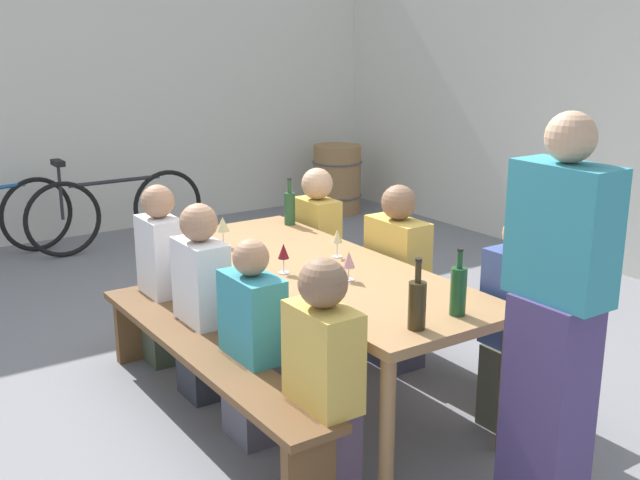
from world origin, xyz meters
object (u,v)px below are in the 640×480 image
at_px(seated_guest_far_0, 317,248).
at_px(seated_guest_far_1, 396,282).
at_px(bench_far, 417,306).
at_px(wine_bottle_2, 417,304).
at_px(wine_glass_1, 223,225).
at_px(wine_barrel, 337,179).
at_px(seated_guest_far_2, 514,329).
at_px(standing_host, 554,335).
at_px(seated_guest_near_1, 202,306).
at_px(bench_near, 203,361).
at_px(wine_glass_2, 349,261).
at_px(tasting_table, 320,278).
at_px(seated_guest_near_0, 162,278).
at_px(wine_glass_0, 337,238).
at_px(parked_bicycle_0, 116,211).
at_px(wine_bottle_0, 458,290).
at_px(seated_guest_near_2, 253,348).
at_px(wine_bottle_1, 290,207).
at_px(wine_glass_3, 284,253).
at_px(seated_guest_near_3, 323,386).

distance_m(seated_guest_far_0, seated_guest_far_1, 0.87).
height_order(bench_far, wine_bottle_2, wine_bottle_2).
distance_m(wine_glass_1, wine_barrel, 4.19).
distance_m(seated_guest_far_2, standing_host, 0.83).
bearing_deg(seated_guest_near_1, wine_bottle_2, -72.46).
relative_size(seated_guest_far_1, wine_barrel, 1.49).
bearing_deg(bench_near, seated_guest_near_1, 154.24).
bearing_deg(wine_glass_2, seated_guest_far_2, 44.08).
xyz_separation_m(tasting_table, wine_glass_1, (-0.66, -0.26, 0.20)).
relative_size(seated_guest_near_0, wine_barrel, 1.47).
height_order(wine_glass_0, seated_guest_far_2, seated_guest_far_2).
bearing_deg(standing_host, wine_glass_0, -2.64).
relative_size(wine_glass_1, parked_bicycle_0, 0.11).
relative_size(wine_bottle_0, parked_bicycle_0, 0.18).
xyz_separation_m(seated_guest_near_2, seated_guest_far_1, (-0.29, 1.16, 0.05)).
xyz_separation_m(tasting_table, wine_bottle_2, (1.00, -0.17, 0.19)).
xyz_separation_m(wine_glass_0, seated_guest_far_1, (0.06, 0.40, -0.33)).
xyz_separation_m(wine_bottle_2, seated_guest_far_2, (-0.09, 0.75, -0.32)).
xyz_separation_m(wine_bottle_1, parked_bicycle_0, (-2.64, -0.30, -0.50)).
height_order(wine_glass_1, seated_guest_near_0, seated_guest_near_0).
height_order(seated_guest_near_2, seated_guest_far_2, seated_guest_far_2).
bearing_deg(seated_guest_near_2, tasting_table, 24.54).
bearing_deg(seated_guest_near_0, wine_barrel, 40.06).
bearing_deg(bench_near, wine_glass_3, 89.96).
bearing_deg(bench_far, seated_guest_far_0, -170.51).
height_order(tasting_table, bench_far, tasting_table).
xyz_separation_m(wine_bottle_2, seated_guest_near_1, (-1.32, -0.42, -0.33)).
bearing_deg(wine_bottle_0, wine_bottle_2, -84.71).
distance_m(wine_glass_2, wine_glass_3, 0.37).
xyz_separation_m(wine_bottle_1, seated_guest_near_2, (1.16, -0.94, -0.37)).
bearing_deg(wine_glass_0, wine_bottle_0, -3.91).
bearing_deg(tasting_table, wine_glass_1, -158.29).
distance_m(bench_far, seated_guest_near_0, 1.59).
bearing_deg(seated_guest_near_2, wine_barrel, 50.00).
height_order(wine_glass_1, seated_guest_far_1, seated_guest_far_1).
bearing_deg(seated_guest_near_3, seated_guest_near_0, 90.00).
bearing_deg(seated_guest_near_0, wine_glass_2, -64.30).
relative_size(bench_near, wine_bottle_2, 6.82).
distance_m(seated_guest_far_2, wine_barrel, 4.99).
distance_m(seated_guest_near_1, parked_bicycle_0, 3.29).
xyz_separation_m(wine_glass_2, parked_bicycle_0, (-3.83, 0.08, -0.49)).
bearing_deg(wine_glass_3, seated_guest_near_0, -158.53).
relative_size(seated_guest_far_0, seated_guest_far_2, 0.97).
distance_m(wine_glass_2, standing_host, 1.24).
height_order(seated_guest_far_0, seated_guest_far_2, seated_guest_far_2).
relative_size(tasting_table, seated_guest_near_3, 2.07).
xyz_separation_m(wine_bottle_0, parked_bicycle_0, (-4.51, -0.04, -0.50)).
relative_size(wine_bottle_0, seated_guest_far_1, 0.28).
bearing_deg(parked_bicycle_0, seated_guest_near_0, -103.41).
xyz_separation_m(seated_guest_near_0, wine_barrel, (-2.74, 3.25, -0.16)).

